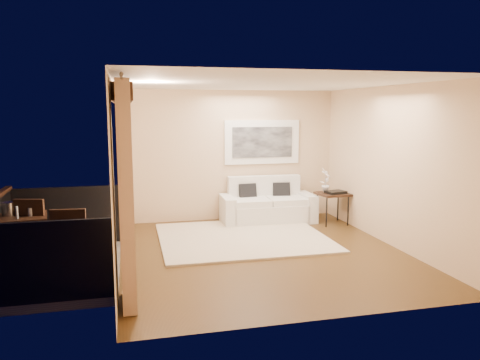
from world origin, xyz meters
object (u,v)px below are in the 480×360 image
object	(u,v)px
side_table	(333,196)
orchid	(326,180)
balcony_chair_far	(33,226)
balcony_chair_near	(68,244)
ice_bucket	(8,209)
sofa	(267,206)
bistro_table	(23,221)

from	to	relation	value
side_table	orchid	distance (m)	0.34
balcony_chair_far	balcony_chair_near	bearing A→B (deg)	133.22
balcony_chair_far	ice_bucket	size ratio (longest dim) A/B	5.07
balcony_chair_far	ice_bucket	world-z (taller)	balcony_chair_far
balcony_chair_far	ice_bucket	xyz separation A→B (m)	(-0.32, -0.02, 0.28)
ice_bucket	balcony_chair_near	bearing A→B (deg)	-50.06
sofa	bistro_table	size ratio (longest dim) A/B	2.51
side_table	balcony_chair_far	world-z (taller)	balcony_chair_far
orchid	balcony_chair_near	xyz separation A→B (m)	(-4.68, -2.54, -0.28)
sofa	balcony_chair_near	xyz separation A→B (m)	(-3.56, -2.96, 0.28)
bistro_table	ice_bucket	size ratio (longest dim) A/B	3.85
orchid	ice_bucket	bearing A→B (deg)	-165.65
orchid	bistro_table	bearing A→B (deg)	-164.57
balcony_chair_near	bistro_table	bearing A→B (deg)	130.76
side_table	bistro_table	xyz separation A→B (m)	(-5.53, -1.39, 0.11)
balcony_chair_near	ice_bucket	xyz separation A→B (m)	(-0.93, 1.11, 0.27)
sofa	bistro_table	distance (m)	4.71
balcony_chair_far	orchid	bearing A→B (deg)	-150.30
orchid	balcony_chair_near	world-z (taller)	orchid
side_table	sofa	bearing A→B (deg)	157.05
orchid	balcony_chair_far	size ratio (longest dim) A/B	0.49
bistro_table	ice_bucket	world-z (taller)	ice_bucket
sofa	bistro_table	world-z (taller)	sofa
balcony_chair_far	side_table	bearing A→B (deg)	-151.65
sofa	side_table	world-z (taller)	sofa
side_table	balcony_chair_near	bearing A→B (deg)	-153.06
orchid	balcony_chair_near	bearing A→B (deg)	-151.48
bistro_table	ice_bucket	xyz separation A→B (m)	(-0.20, 0.06, 0.18)
orchid	ice_bucket	world-z (taller)	orchid
side_table	orchid	size ratio (longest dim) A/B	1.27
sofa	ice_bucket	distance (m)	4.89
side_table	bistro_table	size ratio (longest dim) A/B	0.82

